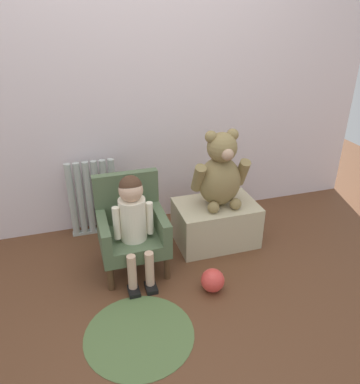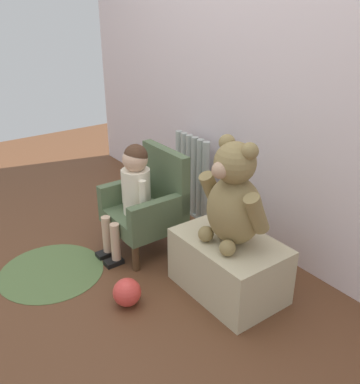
% 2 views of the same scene
% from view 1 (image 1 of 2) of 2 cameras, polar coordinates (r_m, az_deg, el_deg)
% --- Properties ---
extents(ground_plane, '(6.00, 6.00, 0.00)m').
position_cam_1_polar(ground_plane, '(2.31, 0.49, -17.69)').
color(ground_plane, brown).
extents(back_wall, '(3.80, 0.05, 2.40)m').
position_cam_1_polar(back_wall, '(2.79, -6.88, 18.05)').
color(back_wall, silver).
rests_on(back_wall, ground_plane).
extents(radiator, '(0.37, 0.05, 0.60)m').
position_cam_1_polar(radiator, '(2.91, -13.08, -0.96)').
color(radiator, '#ACB5AE').
rests_on(radiator, ground_plane).
extents(child_armchair, '(0.43, 0.40, 0.64)m').
position_cam_1_polar(child_armchair, '(2.50, -7.44, -5.25)').
color(child_armchair, '#506344').
rests_on(child_armchair, ground_plane).
extents(child_figure, '(0.25, 0.35, 0.70)m').
position_cam_1_polar(child_figure, '(2.33, -7.18, -3.44)').
color(child_figure, '#F0E6CA').
rests_on(child_figure, ground_plane).
extents(low_bench, '(0.58, 0.39, 0.32)m').
position_cam_1_polar(low_bench, '(2.80, 5.44, -4.69)').
color(low_bench, '#C0B48F').
rests_on(low_bench, ground_plane).
extents(large_teddy_bear, '(0.40, 0.28, 0.55)m').
position_cam_1_polar(large_teddy_bear, '(2.62, 6.17, 2.86)').
color(large_teddy_bear, olive).
rests_on(large_teddy_bear, low_bench).
extents(floor_rug, '(0.60, 0.60, 0.01)m').
position_cam_1_polar(floor_rug, '(2.19, -6.23, -20.78)').
color(floor_rug, '#56703E').
rests_on(floor_rug, ground_plane).
extents(toy_ball, '(0.15, 0.15, 0.15)m').
position_cam_1_polar(toy_ball, '(2.40, 5.00, -13.26)').
color(toy_ball, '#E1413B').
rests_on(toy_ball, ground_plane).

